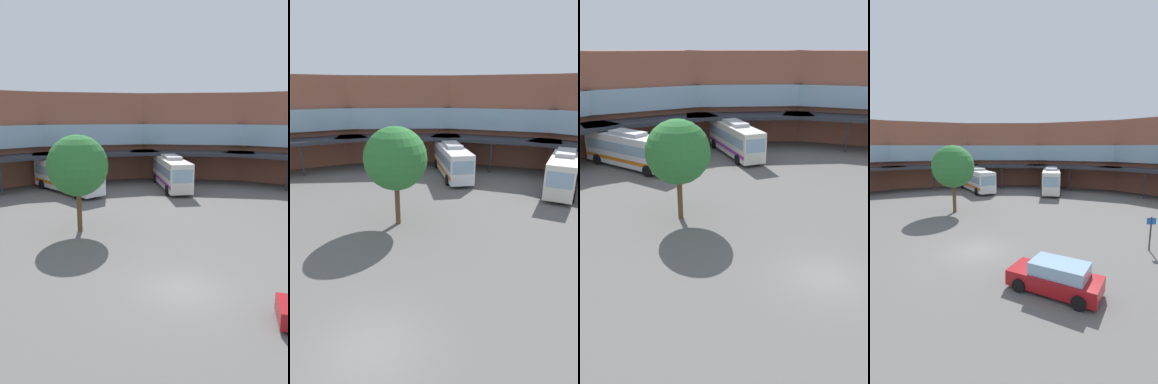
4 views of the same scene
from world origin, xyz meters
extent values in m
plane|color=#605E5B|center=(0.00, 0.00, 0.00)|extent=(117.17, 117.17, 0.00)
cube|color=#93543F|center=(0.00, 33.59, 5.52)|extent=(15.15, 6.00, 11.04)
cube|color=#8CADC6|center=(0.00, 32.99, 5.89)|extent=(13.64, 6.24, 2.58)
cube|color=#282B33|center=(0.00, 28.59, 3.68)|extent=(15.15, 4.00, 0.40)
cylinder|color=#2D2D33|center=(0.00, 26.99, 1.84)|extent=(0.20, 0.20, 3.68)
cube|color=#93543F|center=(-13.39, 30.80, 5.52)|extent=(16.29, 11.54, 11.04)
cube|color=#8CADC6|center=(-13.15, 30.25, 5.89)|extent=(14.99, 11.16, 2.58)
cube|color=#282B33|center=(-11.40, 26.22, 3.68)|extent=(15.49, 9.71, 0.40)
cylinder|color=#2D2D33|center=(-10.76, 24.75, 1.84)|extent=(0.20, 0.20, 3.68)
cube|color=#93543F|center=(-24.56, 22.91, 5.52)|extent=(14.72, 15.17, 11.04)
cube|color=#8CADC6|center=(-24.12, 22.50, 5.89)|extent=(13.86, 14.23, 2.58)
cube|color=#282B33|center=(-20.90, 19.50, 3.68)|extent=(13.26, 13.81, 0.40)
cylinder|color=#2D2D33|center=(-19.73, 18.41, 1.84)|extent=(0.20, 0.20, 3.68)
cube|color=silver|center=(7.77, 23.33, 1.91)|extent=(3.70, 10.83, 3.12)
cube|color=#8CADC6|center=(7.77, 23.33, 2.29)|extent=(3.67, 10.20, 1.00)
cube|color=purple|center=(7.77, 23.33, 1.04)|extent=(3.70, 10.62, 0.37)
cube|color=#8CADC6|center=(7.12, 18.11, 2.29)|extent=(2.13, 0.38, 1.37)
cube|color=#B2B2B7|center=(7.77, 23.33, 3.65)|extent=(2.15, 4.00, 0.36)
cylinder|color=black|center=(8.52, 19.60, 0.55)|extent=(0.43, 1.13, 1.10)
cylinder|color=black|center=(6.12, 19.90, 0.55)|extent=(0.43, 1.13, 1.10)
cylinder|color=black|center=(9.41, 26.76, 0.55)|extent=(0.43, 1.13, 1.10)
cylinder|color=black|center=(7.01, 27.06, 0.55)|extent=(0.43, 1.13, 1.10)
cube|color=white|center=(-3.92, 24.27, 1.86)|extent=(7.09, 10.35, 3.01)
cube|color=#8CADC6|center=(-3.92, 24.27, 2.22)|extent=(6.83, 9.82, 0.96)
cube|color=orange|center=(-3.92, 24.27, 1.01)|extent=(7.01, 10.18, 0.36)
cube|color=#8CADC6|center=(-1.46, 19.71, 2.22)|extent=(1.92, 1.11, 1.32)
cube|color=#B2B2B7|center=(-3.92, 24.27, 3.54)|extent=(3.27, 4.11, 0.36)
cylinder|color=black|center=(-1.18, 21.71, 0.55)|extent=(0.79, 1.11, 1.10)
cylinder|color=black|center=(-3.29, 20.57, 0.55)|extent=(0.79, 1.11, 1.10)
cylinder|color=black|center=(-4.55, 27.97, 0.55)|extent=(0.79, 1.11, 1.10)
cylinder|color=black|center=(-6.67, 26.83, 0.55)|extent=(0.79, 1.11, 1.10)
cylinder|color=brown|center=(-3.99, 10.50, 1.84)|extent=(0.36, 0.36, 3.67)
sphere|color=#2D7233|center=(-3.99, 10.50, 4.88)|extent=(4.41, 4.41, 4.41)
camera|label=1|loc=(-6.26, -15.27, 8.54)|focal=33.62mm
camera|label=2|loc=(5.18, -7.42, 9.36)|focal=27.73mm
camera|label=3|loc=(-12.76, -12.52, 11.46)|focal=35.17mm
camera|label=4|loc=(2.93, -16.53, 6.85)|focal=24.46mm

